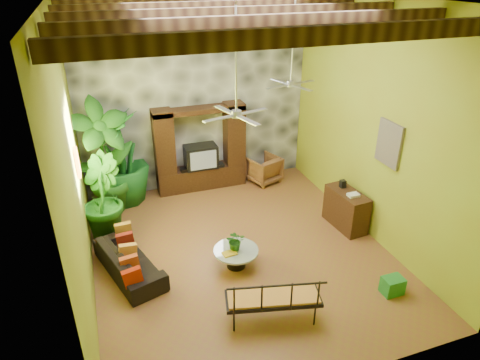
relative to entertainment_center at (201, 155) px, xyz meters
name	(u,v)px	position (x,y,z in m)	size (l,w,h in m)	color
ground	(240,250)	(0.00, -3.14, -0.97)	(7.00, 7.00, 0.00)	brown
back_wall	(195,95)	(0.00, 0.36, 1.53)	(6.00, 0.02, 5.00)	olive
left_wall	(71,164)	(-3.00, -3.14, 1.53)	(0.02, 7.00, 5.00)	olive
right_wall	(374,125)	(3.00, -3.14, 1.53)	(0.02, 7.00, 5.00)	olive
stone_accent_wall	(195,95)	(0.00, 0.30, 1.53)	(5.98, 0.10, 4.98)	#323439
ceiling_beams	(239,13)	(0.00, -3.14, 3.81)	(5.95, 5.36, 0.22)	#3B2712
entertainment_center	(201,155)	(0.00, 0.00, 0.00)	(2.40, 0.55, 2.30)	black
ceiling_fan_front	(236,103)	(-0.20, -3.54, 2.44)	(1.28, 1.28, 1.86)	#B2B2B7
ceiling_fan_back	(291,74)	(1.60, -1.94, 2.44)	(1.28, 1.28, 1.86)	#B2B2B7
wall_art_mask	(77,162)	(-2.96, -2.14, 1.13)	(0.06, 0.32, 0.55)	gold
wall_art_painting	(389,144)	(2.96, -3.74, 1.33)	(0.06, 0.70, 0.90)	#26528D
sofa	(129,261)	(-2.30, -3.11, -0.68)	(1.95, 0.76, 0.57)	black
wicker_armchair	(264,169)	(1.74, -0.24, -0.59)	(0.79, 0.81, 0.74)	olive
tall_plant_a	(105,159)	(-2.44, -0.51, 0.46)	(1.50, 1.02, 2.85)	#206019
tall_plant_b	(101,199)	(-2.65, -1.64, 0.01)	(1.07, 0.87, 1.95)	#1B5F19
tall_plant_c	(121,158)	(-2.06, -0.08, 0.24)	(1.35, 1.35, 2.40)	#195F1F
coffee_table	(236,256)	(-0.24, -3.61, -0.71)	(0.91, 0.91, 0.40)	black
centerpiece_plant	(236,241)	(-0.24, -3.59, -0.36)	(0.38, 0.33, 0.42)	#225917
yellow_tray	(230,253)	(-0.41, -3.70, -0.55)	(0.27, 0.19, 0.03)	yellow
iron_bench	(275,298)	(-0.12, -5.26, -0.43)	(1.69, 0.95, 0.57)	black
side_console	(346,209)	(2.65, -3.03, -0.52)	(0.50, 1.12, 0.89)	#341A10
green_bin	(392,286)	(2.24, -5.33, -0.80)	(0.38, 0.29, 0.34)	#1C6927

